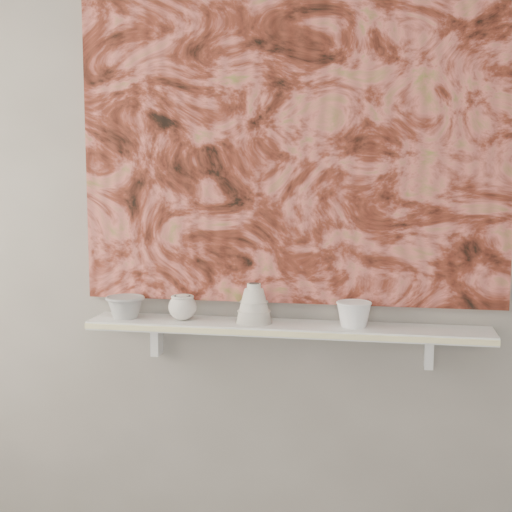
% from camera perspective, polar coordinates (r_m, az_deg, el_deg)
% --- Properties ---
extents(wall_back, '(3.60, 0.00, 3.60)m').
position_cam_1_polar(wall_back, '(2.52, 2.74, 4.38)').
color(wall_back, gray).
rests_on(wall_back, floor).
extents(shelf, '(1.40, 0.18, 0.03)m').
position_cam_1_polar(shelf, '(2.49, 2.38, -5.79)').
color(shelf, silver).
rests_on(shelf, wall_back).
extents(shelf_stripe, '(1.40, 0.01, 0.02)m').
position_cam_1_polar(shelf_stripe, '(2.40, 2.07, -6.27)').
color(shelf_stripe, '#F7ECA5').
rests_on(shelf_stripe, shelf).
extents(bracket_left, '(0.03, 0.06, 0.12)m').
position_cam_1_polar(bracket_left, '(2.67, -7.95, -6.59)').
color(bracket_left, silver).
rests_on(bracket_left, wall_back).
extents(bracket_right, '(0.03, 0.06, 0.12)m').
position_cam_1_polar(bracket_right, '(2.55, 13.65, -7.39)').
color(bracket_right, silver).
rests_on(bracket_right, wall_back).
extents(painting, '(1.50, 0.02, 1.10)m').
position_cam_1_polar(painting, '(2.51, 2.72, 8.71)').
color(painting, maroon).
rests_on(painting, wall_back).
extents(house_motif, '(0.09, 0.00, 0.08)m').
position_cam_1_polar(house_motif, '(2.48, 12.98, 1.44)').
color(house_motif, black).
rests_on(house_motif, painting).
extents(bowl_grey, '(0.18, 0.18, 0.08)m').
position_cam_1_polar(bowl_grey, '(2.62, -10.41, -4.00)').
color(bowl_grey, '#9FA09D').
rests_on(bowl_grey, shelf).
extents(cup_cream, '(0.13, 0.13, 0.09)m').
position_cam_1_polar(cup_cream, '(2.55, -5.89, -4.09)').
color(cup_cream, beige).
rests_on(cup_cream, shelf).
extents(bell_vessel, '(0.16, 0.16, 0.14)m').
position_cam_1_polar(bell_vessel, '(2.49, -0.17, -3.78)').
color(bell_vessel, silver).
rests_on(bell_vessel, shelf).
extents(bowl_white, '(0.14, 0.14, 0.09)m').
position_cam_1_polar(bowl_white, '(2.45, 7.83, -4.61)').
color(bowl_white, white).
rests_on(bowl_white, shelf).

